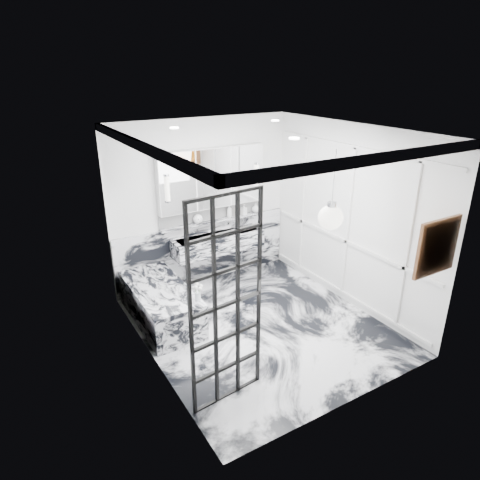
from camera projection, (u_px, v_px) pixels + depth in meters
floor at (260, 326)px, 6.26m from camera, size 3.60×3.60×0.00m
ceiling at (264, 130)px, 5.20m from camera, size 3.60×3.60×0.00m
wall_back at (203, 203)px, 7.16m from camera, size 3.60×0.00×3.60m
wall_front at (361, 294)px, 4.30m from camera, size 3.60×0.00×3.60m
wall_left at (147, 263)px, 4.97m from camera, size 0.00×3.60×3.60m
wall_right at (350, 217)px, 6.49m from camera, size 0.00×3.60×3.60m
marble_clad_back at (205, 251)px, 7.47m from camera, size 3.18×0.05×1.05m
marble_clad_left at (149, 267)px, 5.00m from camera, size 0.02×3.56×2.68m
panel_molding at (348, 223)px, 6.52m from camera, size 0.03×3.40×2.30m
soap_bottle_a at (229, 211)px, 7.38m from camera, size 0.10×0.10×0.23m
soap_bottle_b at (244, 209)px, 7.53m from camera, size 0.10×0.10×0.19m
soap_bottle_c at (255, 208)px, 7.65m from camera, size 0.14×0.14×0.17m
face_pot at (198, 219)px, 7.11m from camera, size 0.16×0.16×0.16m
amber_bottle at (237, 213)px, 7.48m from camera, size 0.04×0.04×0.10m
flower_vase at (198, 296)px, 5.84m from camera, size 0.08×0.08×0.12m
crittall_door at (227, 305)px, 4.49m from camera, size 0.88×0.14×2.40m
artwork at (437, 247)px, 4.81m from camera, size 0.57×0.05×0.57m
pendant_light at (331, 218)px, 4.57m from camera, size 0.27×0.27×0.27m
trough_sink at (218, 243)px, 7.29m from camera, size 1.60×0.45×0.30m
ledge at (213, 221)px, 7.29m from camera, size 1.90×0.14×0.04m
subway_tile at (211, 213)px, 7.29m from camera, size 1.90×0.03×0.23m
mirror_cabinet at (212, 178)px, 7.02m from camera, size 1.90×0.16×1.00m
sconce_left at (167, 189)px, 6.57m from camera, size 0.07×0.07×0.40m
sconce_right at (257, 176)px, 7.35m from camera, size 0.07×0.07×0.40m
bathtub at (161, 303)px, 6.31m from camera, size 0.75×1.65×0.55m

